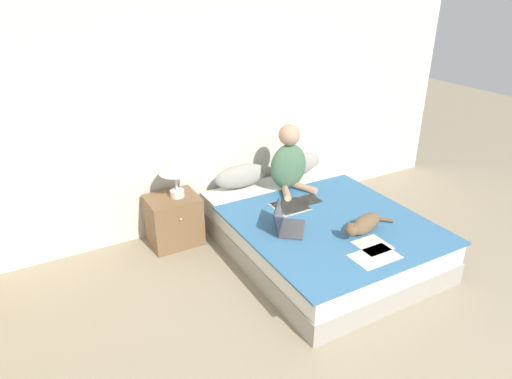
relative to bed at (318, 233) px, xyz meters
name	(u,v)px	position (x,y,z in m)	size (l,w,h in m)	color
wall_back	(222,104)	(-0.46, 1.12, 1.07)	(5.91, 0.05, 2.55)	beige
bed	(318,233)	(0.00, 0.00, 0.00)	(1.64, 2.10, 0.41)	#9E998E
pillow_near	(241,176)	(-0.36, 0.92, 0.33)	(0.60, 0.21, 0.25)	gray
pillow_far	(297,164)	(0.36, 0.92, 0.33)	(0.60, 0.21, 0.25)	gray
person_sitting	(289,162)	(0.06, 0.64, 0.50)	(0.41, 0.40, 0.70)	#476B4C
cat_tabby	(364,224)	(0.13, -0.46, 0.29)	(0.61, 0.28, 0.17)	brown
laptop_open	(287,225)	(-0.42, -0.09, 0.26)	(0.41, 0.43, 0.22)	#424247
nightstand	(174,220)	(-1.15, 0.85, 0.05)	(0.49, 0.43, 0.51)	brown
table_lamp	(175,164)	(-1.10, 0.84, 0.64)	(0.32, 0.32, 0.46)	beige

